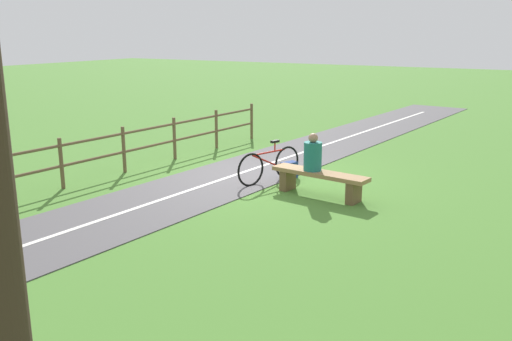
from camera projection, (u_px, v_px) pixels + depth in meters
name	position (u px, v px, depth m)	size (l,w,h in m)	color
ground_plane	(261.00, 177.00, 12.28)	(80.00, 80.00, 0.00)	#477A2D
paved_path	(96.00, 222.00, 9.37)	(2.28, 36.00, 0.02)	#4C494C
path_centre_line	(96.00, 221.00, 9.37)	(0.10, 32.00, 0.00)	silver
bench	(320.00, 179.00, 10.79)	(2.02, 0.67, 0.49)	#937047
person_seated	(313.00, 155.00, 10.78)	(0.39, 0.39, 0.73)	#1E6B66
bicycle	(269.00, 165.00, 11.80)	(0.59, 1.68, 0.88)	black
backpack	(289.00, 170.00, 12.16)	(0.34, 0.40, 0.36)	navy
fence_roadside	(61.00, 159.00, 11.23)	(1.28, 13.25, 1.05)	brown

